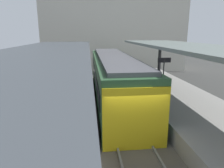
# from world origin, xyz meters

# --- Properties ---
(ground_plane) EXTENTS (80.00, 80.00, 0.00)m
(ground_plane) POSITION_xyz_m (0.00, 0.00, 0.00)
(ground_plane) COLOR #383835
(platform_left) EXTENTS (4.40, 28.00, 1.00)m
(platform_left) POSITION_xyz_m (-3.80, 0.00, 0.50)
(platform_left) COLOR gray
(platform_left) RESTS_ON ground_plane
(platform_right) EXTENTS (4.40, 28.00, 1.00)m
(platform_right) POSITION_xyz_m (3.80, 0.00, 0.50)
(platform_right) COLOR gray
(platform_right) RESTS_ON ground_plane
(track_ballast) EXTENTS (3.20, 28.00, 0.20)m
(track_ballast) POSITION_xyz_m (0.00, 0.00, 0.10)
(track_ballast) COLOR #59544C
(track_ballast) RESTS_ON ground_plane
(rail_near_side) EXTENTS (0.08, 28.00, 0.14)m
(rail_near_side) POSITION_xyz_m (-0.72, 0.00, 0.27)
(rail_near_side) COLOR slate
(rail_near_side) RESTS_ON track_ballast
(rail_far_side) EXTENTS (0.08, 28.00, 0.14)m
(rail_far_side) POSITION_xyz_m (0.72, 0.00, 0.27)
(rail_far_side) COLOR slate
(rail_far_side) RESTS_ON track_ballast
(commuter_train) EXTENTS (2.78, 13.96, 3.10)m
(commuter_train) POSITION_xyz_m (0.00, 6.36, 1.73)
(commuter_train) COLOR #2D5633
(commuter_train) RESTS_ON track_ballast
(canopy_left) EXTENTS (4.18, 21.00, 3.05)m
(canopy_left) POSITION_xyz_m (-3.80, 1.40, 3.94)
(canopy_left) COLOR #333335
(canopy_left) RESTS_ON platform_left
(canopy_right) EXTENTS (4.18, 21.00, 3.15)m
(canopy_right) POSITION_xyz_m (3.80, 1.40, 4.04)
(canopy_right) COLOR #333335
(canopy_right) RESTS_ON platform_right
(platform_sign) EXTENTS (0.90, 0.08, 2.21)m
(platform_sign) POSITION_xyz_m (3.26, 5.29, 2.62)
(platform_sign) COLOR #262628
(platform_sign) RESTS_ON platform_right
(passenger_near_bench) EXTENTS (0.36, 0.36, 1.66)m
(passenger_near_bench) POSITION_xyz_m (-5.23, 5.82, 1.86)
(passenger_near_bench) COLOR #232328
(passenger_near_bench) RESTS_ON platform_left
(station_building_backdrop) EXTENTS (18.00, 6.00, 11.00)m
(station_building_backdrop) POSITION_xyz_m (1.61, 20.00, 5.50)
(station_building_backdrop) COLOR beige
(station_building_backdrop) RESTS_ON ground_plane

